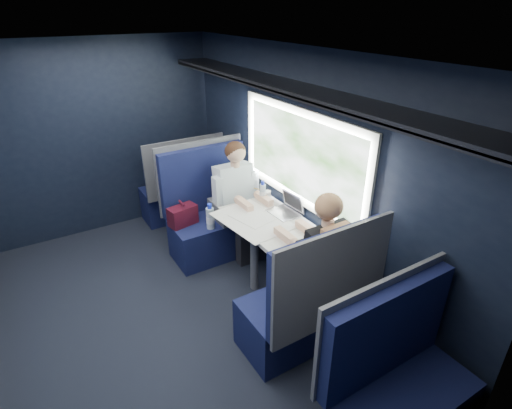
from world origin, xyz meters
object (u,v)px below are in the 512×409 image
table (268,228)px  seat_row_front (182,190)px  man (239,195)px  woman (320,255)px  seat_row_back (397,391)px  bottle_small (263,192)px  seat_bay_far (307,306)px  seat_bay_near (212,218)px  laptop (288,207)px  cup (267,195)px

table → seat_row_front: (-0.18, 1.80, -0.25)m
man → woman: size_ratio=1.00×
seat_row_back → seat_row_front: bearing=90.0°
table → seat_row_back: bearing=-95.8°
table → bottle_small: 0.47m
seat_bay_far → woman: (0.25, 0.17, 0.31)m
table → bottle_small: (0.19, 0.39, 0.18)m
seat_bay_near → seat_row_front: bearing=89.3°
seat_row_front → woman: size_ratio=0.88×
laptop → cup: size_ratio=3.30×
laptop → table: bearing=-171.3°
table → seat_bay_near: seat_bay_near is taller
seat_bay_near → seat_row_front: (0.01, 0.92, -0.01)m
seat_row_front → woman: woman is taller
seat_row_back → cup: (0.43, 2.20, 0.38)m
seat_row_front → bottle_small: size_ratio=5.06×
seat_bay_near → laptop: (0.46, -0.83, 0.38)m
seat_bay_near → laptop: seat_bay_near is taller
seat_bay_near → seat_row_front: 0.92m
woman → cup: (0.18, 1.11, 0.06)m
man → laptop: 0.69m
seat_bay_near → laptop: bearing=-61.2°
man → laptop: bearing=-73.5°
seat_bay_near → seat_row_back: 2.67m
seat_bay_near → cup: size_ratio=13.12×
table → bottle_small: size_ratio=4.36×
woman → bottle_small: woman is taller
woman → cup: bearing=80.5°
table → cup: size_ratio=10.42×
laptop → man: bearing=106.5°
man → cup: man is taller
bottle_small → table: bearing=-115.7°
woman → cup: 1.13m
bottle_small → cup: bearing=8.3°
seat_row_front → laptop: size_ratio=3.66×
laptop → cup: bearing=91.7°
seat_row_front → seat_bay_far: bearing=-90.0°
seat_bay_far → seat_row_back: (0.00, -0.92, -0.00)m
seat_bay_far → bottle_small: bearing=73.7°
seat_bay_near → bottle_small: (0.38, -0.48, 0.42)m
seat_bay_far → seat_row_front: (0.00, 2.67, -0.00)m
seat_row_front → seat_row_back: size_ratio=1.00×
man → woman: bearing=-90.0°
table → man: 0.70m
table → seat_bay_far: bearing=-101.8°
table → seat_row_front: size_ratio=0.86×
seat_bay_near → man: (0.26, -0.17, 0.30)m
man → cup: 0.36m
man → bottle_small: size_ratio=5.77×
table → bottle_small: bearing=64.3°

